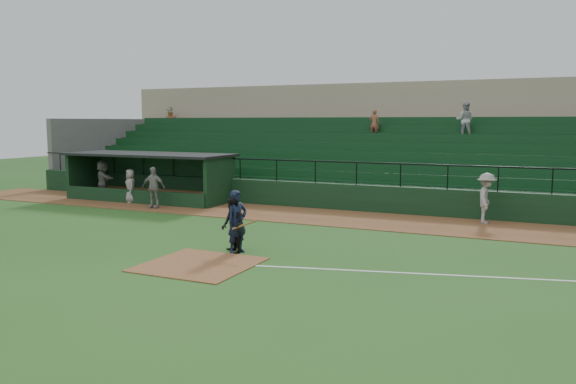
% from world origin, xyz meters
% --- Properties ---
extents(ground, '(90.00, 90.00, 0.00)m').
position_xyz_m(ground, '(0.00, 0.00, 0.00)').
color(ground, '#235019').
rests_on(ground, ground).
extents(warning_track, '(40.00, 4.00, 0.03)m').
position_xyz_m(warning_track, '(0.00, 8.00, 0.01)').
color(warning_track, brown).
rests_on(warning_track, ground).
extents(home_plate_dirt, '(3.00, 3.00, 0.03)m').
position_xyz_m(home_plate_dirt, '(0.00, -1.00, 0.01)').
color(home_plate_dirt, brown).
rests_on(home_plate_dirt, ground).
extents(foul_line, '(17.49, 4.44, 0.01)m').
position_xyz_m(foul_line, '(8.00, 1.20, 0.01)').
color(foul_line, white).
rests_on(foul_line, ground).
extents(stadium_structure, '(38.00, 13.08, 6.40)m').
position_xyz_m(stadium_structure, '(-0.00, 16.46, 2.30)').
color(stadium_structure, black).
rests_on(stadium_structure, ground).
extents(dugout, '(8.90, 3.20, 2.42)m').
position_xyz_m(dugout, '(-9.75, 9.56, 1.33)').
color(dugout, black).
rests_on(dugout, ground).
extents(batter_at_plate, '(1.14, 0.83, 1.94)m').
position_xyz_m(batter_at_plate, '(0.23, 0.77, 0.97)').
color(batter_at_plate, black).
rests_on(batter_at_plate, ground).
extents(umpire, '(1.06, 1.04, 1.72)m').
position_xyz_m(umpire, '(0.14, 0.67, 0.86)').
color(umpire, black).
rests_on(umpire, ground).
extents(runner, '(0.80, 1.32, 2.00)m').
position_xyz_m(runner, '(6.67, 9.15, 1.03)').
color(runner, '#9D9892').
rests_on(runner, warning_track).
extents(dugout_player_a, '(1.20, 0.71, 1.92)m').
position_xyz_m(dugout_player_a, '(-7.77, 6.93, 0.99)').
color(dugout_player_a, gray).
rests_on(dugout_player_a, warning_track).
extents(dugout_player_b, '(0.96, 0.92, 1.66)m').
position_xyz_m(dugout_player_b, '(-9.88, 7.85, 0.86)').
color(dugout_player_b, gray).
rests_on(dugout_player_b, warning_track).
extents(dugout_player_c, '(1.88, 1.40, 1.97)m').
position_xyz_m(dugout_player_c, '(-12.52, 8.78, 1.02)').
color(dugout_player_c, gray).
rests_on(dugout_player_c, warning_track).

